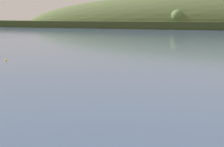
# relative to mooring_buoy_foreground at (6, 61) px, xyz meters

# --- Properties ---
(far_shoreline_hill) EXTENTS (420.75, 71.23, 52.72)m
(far_shoreline_hill) POSITION_rel_mooring_buoy_foreground_xyz_m (14.37, 202.82, 0.28)
(far_shoreline_hill) COLOR #35401E
(far_shoreline_hill) RESTS_ON ground
(mooring_buoy_foreground) EXTENTS (0.47, 0.47, 0.55)m
(mooring_buoy_foreground) POSITION_rel_mooring_buoy_foreground_xyz_m (0.00, 0.00, 0.00)
(mooring_buoy_foreground) COLOR yellow
(mooring_buoy_foreground) RESTS_ON ground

